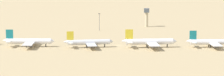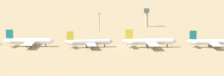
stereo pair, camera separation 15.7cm
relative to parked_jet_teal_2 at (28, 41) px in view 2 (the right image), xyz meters
name	(u,v)px [view 2 (the right image)]	position (x,y,z in m)	size (l,w,h in m)	color
ground	(119,46)	(66.81, 9.10, -4.25)	(4000.00, 4000.00, 0.00)	tan
parked_jet_teal_2	(28,41)	(0.00, 0.00, 0.00)	(39.28, 33.05, 12.97)	white
parked_jet_yellow_3	(88,42)	(44.59, -0.53, -0.21)	(37.08, 31.78, 12.34)	silver
parked_jet_yellow_4	(149,42)	(89.17, 1.94, 0.25)	(41.55, 35.34, 13.74)	white
parked_jet_teal_5	(211,42)	(134.75, 5.67, -0.13)	(38.09, 32.18, 12.57)	white
control_tower	(147,16)	(88.19, 124.33, 6.74)	(5.20, 5.20, 18.22)	#C6B793
light_pole_mid	(99,21)	(44.45, 93.95, 4.95)	(1.80, 0.50, 15.98)	#59595E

